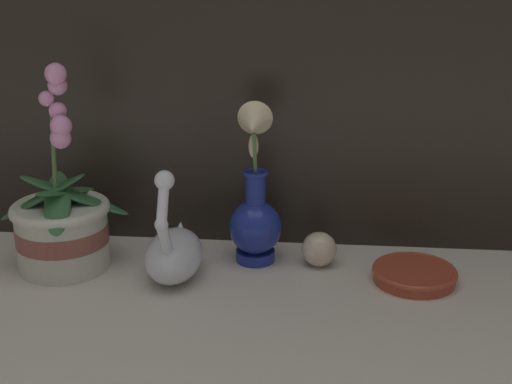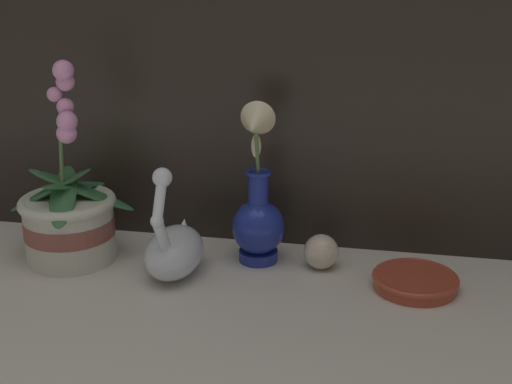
{
  "view_description": "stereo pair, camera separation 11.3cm",
  "coord_description": "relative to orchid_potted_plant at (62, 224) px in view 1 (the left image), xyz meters",
  "views": [
    {
      "loc": [
        0.14,
        -1.02,
        0.58
      ],
      "look_at": [
        0.03,
        0.14,
        0.16
      ],
      "focal_mm": 50.0,
      "sensor_mm": 36.0,
      "label": 1
    },
    {
      "loc": [
        0.25,
        -1.01,
        0.58
      ],
      "look_at": [
        0.03,
        0.14,
        0.16
      ],
      "focal_mm": 50.0,
      "sensor_mm": 36.0,
      "label": 2
    }
  ],
  "objects": [
    {
      "name": "amber_dish",
      "position": [
        0.64,
        -0.0,
        -0.07
      ],
      "size": [
        0.15,
        0.15,
        0.03
      ],
      "color": "#A8422D",
      "rests_on": "ground_plane"
    },
    {
      "name": "ground_plane",
      "position": [
        0.33,
        -0.14,
        -0.08
      ],
      "size": [
        2.8,
        2.8,
        0.0
      ],
      "primitive_type": "plane",
      "color": "beige"
    },
    {
      "name": "swan_figurine",
      "position": [
        0.21,
        -0.03,
        -0.03
      ],
      "size": [
        0.1,
        0.19,
        0.22
      ],
      "color": "silver",
      "rests_on": "ground_plane"
    },
    {
      "name": "glass_sphere",
      "position": [
        0.47,
        0.05,
        -0.05
      ],
      "size": [
        0.07,
        0.07,
        0.07
      ],
      "color": "beige",
      "rests_on": "ground_plane"
    },
    {
      "name": "orchid_potted_plant",
      "position": [
        0.0,
        0.0,
        0.0
      ],
      "size": [
        0.24,
        0.24,
        0.38
      ],
      "color": "beige",
      "rests_on": "ground_plane"
    },
    {
      "name": "blue_vase",
      "position": [
        0.35,
        0.05,
        0.02
      ],
      "size": [
        0.1,
        0.12,
        0.31
      ],
      "color": "navy",
      "rests_on": "ground_plane"
    }
  ]
}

